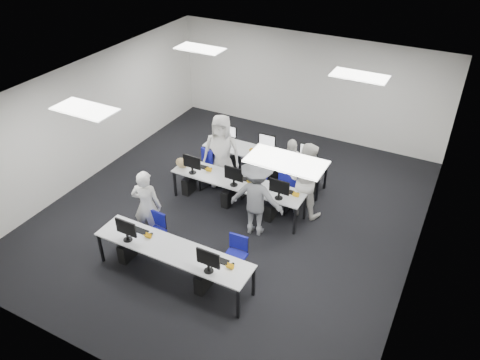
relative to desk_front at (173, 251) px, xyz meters
The scene contains 23 objects.
room 2.54m from the desk_front, 90.00° to the left, with size 9.00×9.02×3.00m.
ceiling_panels 3.33m from the desk_front, 90.00° to the left, with size 5.20×4.60×0.02m.
desk_front is the anchor object (origin of this frame).
desk_mid 2.60m from the desk_front, 90.00° to the left, with size 3.20×0.70×0.73m.
desk_back 4.00m from the desk_front, 90.00° to the left, with size 3.20×0.70×0.73m.
equipment_front 0.38m from the desk_front, behind, with size 2.51×0.41×1.19m.
equipment_mid 2.61m from the desk_front, 94.24° to the left, with size 2.91×0.41×1.19m.
equipment_back 4.04m from the desk_front, 87.27° to the left, with size 2.91×0.41×1.19m.
chair_0 1.09m from the desk_front, 148.23° to the left, with size 0.43×0.46×0.82m.
chair_1 1.25m from the desk_front, 33.95° to the left, with size 0.43×0.46×0.83m.
chair_2 3.32m from the desk_front, 112.22° to the left, with size 0.58×0.60×0.90m.
chair_3 3.19m from the desk_front, 87.24° to the left, with size 0.48×0.52×0.97m.
chair_4 3.22m from the desk_front, 73.05° to the left, with size 0.48×0.52×0.90m.
chair_5 3.73m from the desk_front, 108.86° to the left, with size 0.50×0.53×0.87m.
chair_6 3.44m from the desk_front, 87.41° to the left, with size 0.52×0.55×0.90m.
chair_7 3.63m from the desk_front, 70.44° to the left, with size 0.57×0.60×0.99m.
handbag 2.90m from the desk_front, 120.07° to the left, with size 0.31×0.20×0.25m, color #987A4E.
student_0 1.37m from the desk_front, 146.71° to the left, with size 0.62×0.40×1.69m, color silver.
student_1 3.45m from the desk_front, 65.54° to the left, with size 0.87×0.68×1.80m, color silver.
student_2 3.42m from the desk_front, 103.85° to the left, with size 0.92×0.60×1.88m, color silver.
student_3 3.64m from the desk_front, 75.74° to the left, with size 0.93×0.39×1.59m, color silver.
photographer 2.15m from the desk_front, 69.03° to the left, with size 1.17×0.68×1.82m, color slate.
dslr_camera 2.60m from the desk_front, 71.12° to the left, with size 0.14×0.18×0.10m, color black.
Camera 1 is at (4.18, -7.64, 6.60)m, focal length 35.00 mm.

